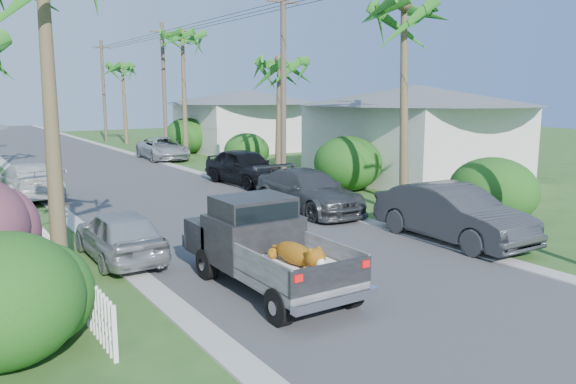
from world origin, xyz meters
TOP-DOWN VIEW (x-y plane):
  - ground at (0.00, 0.00)m, footprint 120.00×120.00m
  - road at (0.00, 25.00)m, footprint 8.00×100.00m
  - curb_left at (-4.30, 25.00)m, footprint 0.60×100.00m
  - curb_right at (4.30, 25.00)m, footprint 0.60×100.00m
  - pickup_truck at (-2.06, 2.01)m, footprint 1.98×5.12m
  - parked_car_rn at (4.73, 2.23)m, footprint 1.91×5.19m
  - parked_car_rm at (3.60, 8.13)m, footprint 2.21×5.33m
  - parked_car_rf at (4.65, 15.00)m, footprint 2.39×5.18m
  - parked_car_rd at (5.00, 27.08)m, footprint 2.71×5.42m
  - parked_car_ln at (-4.20, 5.79)m, footprint 1.63×4.05m
  - parked_car_lf at (-4.82, 16.80)m, footprint 2.48×5.31m
  - palm_r_a at (6.30, 6.00)m, footprint 4.40×4.40m
  - palm_r_b at (6.60, 15.00)m, footprint 4.40×4.40m
  - palm_r_c at (6.20, 26.00)m, footprint 4.40×4.40m
  - palm_r_d at (6.50, 40.00)m, footprint 4.40×4.40m
  - shrub_l_a at (-7.50, 1.00)m, footprint 2.60×2.86m
  - shrub_r_a at (7.60, 3.00)m, footprint 2.80×3.08m
  - shrub_r_b at (7.80, 11.00)m, footprint 3.00×3.30m
  - shrub_r_c at (7.50, 20.00)m, footprint 2.60×2.86m
  - shrub_r_d at (8.00, 30.00)m, footprint 3.20×3.52m
  - picket_fence at (-6.00, 5.50)m, footprint 0.10×11.00m
  - house_right_near at (13.00, 12.00)m, footprint 8.00×9.00m
  - house_right_far at (13.00, 30.00)m, footprint 9.00×8.00m
  - utility_pole_b at (5.60, 13.00)m, footprint 1.60×0.26m
  - utility_pole_c at (5.60, 28.00)m, footprint 1.60×0.26m
  - utility_pole_d at (5.60, 43.00)m, footprint 1.60×0.26m

SIDE VIEW (x-z plane):
  - ground at x=0.00m, z-range 0.00..0.00m
  - road at x=0.00m, z-range 0.00..0.02m
  - curb_left at x=-4.30m, z-range 0.00..0.06m
  - curb_right at x=4.30m, z-range 0.00..0.06m
  - picket_fence at x=-6.00m, z-range 0.00..1.00m
  - parked_car_ln at x=-4.20m, z-range 0.00..1.38m
  - parked_car_rd at x=5.00m, z-range 0.00..1.47m
  - parked_car_lf at x=-4.82m, z-range 0.00..1.50m
  - parked_car_rm at x=3.60m, z-range 0.00..1.54m
  - parked_car_rn at x=4.73m, z-range 0.00..1.70m
  - parked_car_rf at x=4.65m, z-range 0.00..1.72m
  - pickup_truck at x=-2.06m, z-range -0.02..2.04m
  - shrub_r_c at x=7.50m, z-range 0.00..2.10m
  - shrub_l_a at x=-7.50m, z-range 0.00..2.20m
  - shrub_r_a at x=7.60m, z-range 0.00..2.30m
  - shrub_r_b at x=7.80m, z-range 0.00..2.50m
  - shrub_r_d at x=8.00m, z-range 0.00..2.60m
  - house_right_far at x=13.00m, z-range -0.18..4.42m
  - house_right_near at x=13.00m, z-range -0.18..4.62m
  - utility_pole_b at x=5.60m, z-range 0.10..9.10m
  - utility_pole_c at x=5.60m, z-range 0.10..9.10m
  - utility_pole_d at x=5.60m, z-range 0.10..9.10m
  - palm_r_b at x=6.60m, z-range 2.35..9.55m
  - palm_r_d at x=6.50m, z-range 2.73..10.74m
  - palm_r_a at x=6.30m, z-range 3.07..11.78m
  - palm_r_c at x=6.20m, z-range 3.41..12.81m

